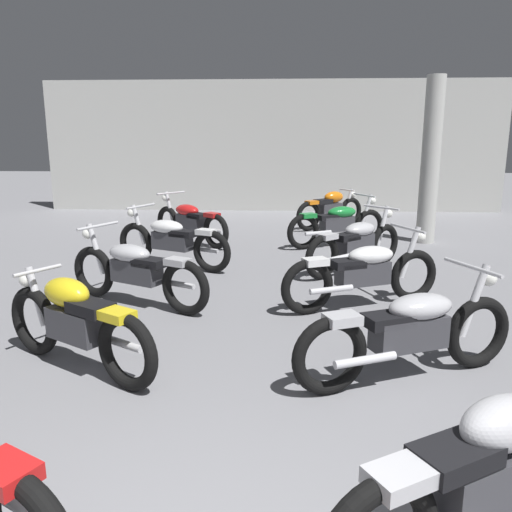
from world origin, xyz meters
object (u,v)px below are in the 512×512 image
at_px(motorcycle_left_row_3, 171,240).
at_px(motorcycle_right_row_5, 331,208).
at_px(motorcycle_right_row_3, 356,243).
at_px(motorcycle_right_row_4, 338,223).
at_px(motorcycle_right_row_0, 486,475).
at_px(support_pillar, 430,161).
at_px(motorcycle_left_row_4, 190,221).
at_px(motorcycle_left_row_1, 75,322).
at_px(motorcycle_right_row_2, 364,272).
at_px(motorcycle_right_row_1, 410,330).
at_px(motorcycle_left_row_2, 136,270).

bearing_deg(motorcycle_left_row_3, motorcycle_right_row_5, 53.24).
relative_size(motorcycle_right_row_3, motorcycle_right_row_4, 0.85).
xyz_separation_m(motorcycle_left_row_3, motorcycle_right_row_0, (2.80, -5.75, 0.01)).
bearing_deg(support_pillar, motorcycle_right_row_3, -125.60).
relative_size(motorcycle_left_row_4, motorcycle_right_row_5, 1.05).
relative_size(motorcycle_left_row_1, motorcycle_right_row_5, 1.07).
distance_m(motorcycle_left_row_4, motorcycle_right_row_2, 4.73).
height_order(motorcycle_right_row_2, motorcycle_right_row_4, same).
distance_m(support_pillar, motorcycle_right_row_2, 4.68).
relative_size(motorcycle_left_row_1, motorcycle_right_row_2, 0.86).
bearing_deg(motorcycle_right_row_0, motorcycle_right_row_1, 87.27).
xyz_separation_m(motorcycle_left_row_2, motorcycle_left_row_4, (-0.02, 3.85, 0.00)).
relative_size(motorcycle_left_row_2, motorcycle_left_row_3, 0.99).
bearing_deg(motorcycle_right_row_2, support_pillar, 66.13).
relative_size(support_pillar, motorcycle_right_row_5, 1.96).
xyz_separation_m(motorcycle_left_row_2, motorcycle_right_row_0, (2.83, -3.82, 0.01)).
height_order(motorcycle_right_row_1, motorcycle_right_row_4, same).
bearing_deg(motorcycle_right_row_4, motorcycle_right_row_2, -90.71).
relative_size(motorcycle_right_row_1, motorcycle_right_row_5, 1.25).
height_order(motorcycle_left_row_1, motorcycle_right_row_3, motorcycle_right_row_3).
distance_m(motorcycle_left_row_2, motorcycle_left_row_4, 3.85).
bearing_deg(motorcycle_right_row_0, motorcycle_left_row_3, 115.97).
bearing_deg(motorcycle_right_row_3, motorcycle_left_row_2, -148.07).
xyz_separation_m(motorcycle_left_row_2, motorcycle_right_row_1, (2.92, -1.89, 0.00)).
bearing_deg(motorcycle_right_row_3, motorcycle_right_row_1, -90.53).
height_order(motorcycle_left_row_2, motorcycle_right_row_5, motorcycle_left_row_2).
relative_size(motorcycle_right_row_3, motorcycle_right_row_5, 1.02).
relative_size(support_pillar, motorcycle_left_row_3, 1.58).
relative_size(motorcycle_left_row_2, motorcycle_right_row_1, 0.98).
xyz_separation_m(support_pillar, motorcycle_right_row_1, (-1.73, -6.10, -1.15)).
height_order(support_pillar, motorcycle_right_row_0, support_pillar).
xyz_separation_m(motorcycle_left_row_1, motorcycle_right_row_5, (2.90, 7.62, 0.00)).
height_order(support_pillar, motorcycle_right_row_5, support_pillar).
xyz_separation_m(motorcycle_left_row_1, motorcycle_left_row_3, (0.03, 3.78, -0.01)).
bearing_deg(motorcycle_right_row_3, motorcycle_right_row_5, 90.90).
relative_size(support_pillar, motorcycle_right_row_2, 1.57).
distance_m(motorcycle_left_row_4, motorcycle_right_row_0, 8.19).
bearing_deg(motorcycle_right_row_4, motorcycle_left_row_1, -117.06).
distance_m(motorcycle_left_row_3, motorcycle_right_row_3, 2.93).
bearing_deg(motorcycle_right_row_4, motorcycle_left_row_2, -127.29).
bearing_deg(motorcycle_right_row_1, motorcycle_left_row_4, 117.12).
distance_m(support_pillar, motorcycle_right_row_5, 2.61).
xyz_separation_m(support_pillar, motorcycle_right_row_5, (-1.76, 1.55, -1.14)).
bearing_deg(motorcycle_right_row_1, motorcycle_right_row_3, 89.47).
xyz_separation_m(motorcycle_right_row_2, motorcycle_right_row_4, (0.05, 3.69, 0.00)).
distance_m(motorcycle_right_row_0, motorcycle_right_row_1, 1.94).
relative_size(motorcycle_left_row_3, motorcycle_right_row_4, 1.03).
xyz_separation_m(motorcycle_right_row_1, motorcycle_right_row_3, (0.03, 3.73, 0.00)).
height_order(motorcycle_left_row_3, motorcycle_right_row_3, same).
bearing_deg(motorcycle_left_row_2, motorcycle_left_row_4, 90.33).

